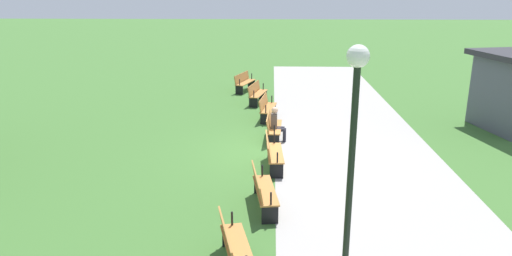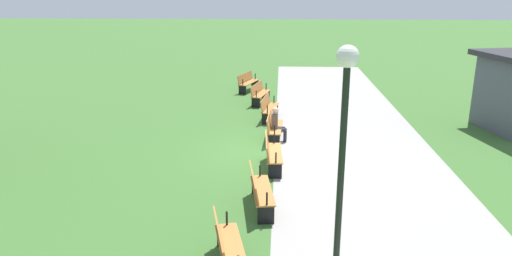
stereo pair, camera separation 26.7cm
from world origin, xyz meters
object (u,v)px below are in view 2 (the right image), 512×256
bench_4 (272,152)px  lamp_post (343,140)px  bench_1 (259,93)px  bench_2 (269,107)px  bench_6 (227,246)px  person_seated (277,123)px  bench_5 (259,189)px  bench_3 (273,126)px  bench_0 (248,82)px

bench_4 → lamp_post: lamp_post is taller
bench_1 → bench_2: same height
bench_2 → bench_6: 10.34m
bench_2 → person_seated: (2.76, 0.37, 0.16)m
bench_5 → bench_6: same height
bench_4 → bench_3: bearing=177.3°
bench_0 → bench_1: (2.50, 0.71, 0.00)m
bench_1 → person_seated: bearing=22.4°
bench_4 → bench_5: 2.60m
bench_2 → bench_4: 5.19m
bench_4 → person_seated: 2.44m
bench_2 → person_seated: bearing=15.7°
bench_3 → lamp_post: 9.38m
bench_1 → lamp_post: lamp_post is taller
bench_0 → bench_5: bearing=23.9°
bench_0 → person_seated: bearing=29.9°
bench_1 → lamp_post: 14.45m
person_seated → lamp_post: lamp_post is taller
bench_1 → bench_4: 7.77m
bench_1 → bench_6: (12.88, 0.00, 0.00)m
bench_3 → bench_6: 7.77m
person_seated → lamp_post: size_ratio=0.28×
bench_0 → bench_5: same height
bench_2 → bench_4: (5.19, 0.24, 0.00)m
bench_3 → person_seated: (0.17, 0.13, 0.16)m
bench_2 → bench_5: same height
bench_4 → bench_6: (5.14, -0.72, 0.00)m
bench_2 → lamp_post: lamp_post is taller
bench_0 → bench_6: 15.40m
bench_2 → lamp_post: size_ratio=0.41×
bench_6 → lamp_post: 3.35m
bench_3 → lamp_post: (8.97, 1.13, 2.52)m
bench_3 → bench_1: bearing=-169.4°
bench_2 → bench_5: size_ratio=1.00×
person_seated → lamp_post: bearing=9.1°
bench_4 → bench_5: size_ratio=0.98×
bench_2 → bench_4: bearing=10.6°
bench_4 → bench_6: same height
bench_0 → bench_2: size_ratio=1.01×
bench_1 → person_seated: person_seated is taller
bench_4 → bench_6: 5.19m
bench_0 → bench_5: size_ratio=1.01×
bench_1 → lamp_post: size_ratio=0.42×
bench_4 → bench_5: same height
bench_1 → bench_2: 2.60m
person_seated → lamp_post: 9.16m
bench_3 → person_seated: bearing=41.2°
bench_1 → lamp_post: (14.11, 1.84, 2.52)m
person_seated → bench_6: bearing=-3.8°
bench_1 → bench_5: 10.34m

